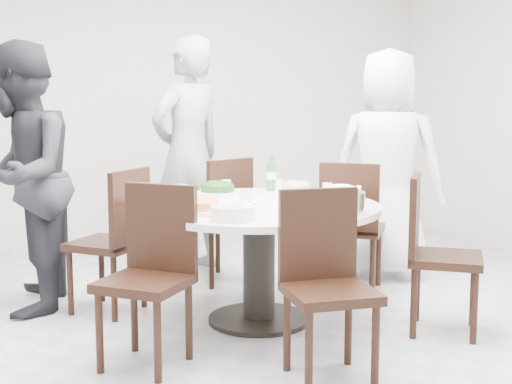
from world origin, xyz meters
name	(u,v)px	position (x,y,z in m)	size (l,w,h in m)	color
floor	(250,341)	(0.00, 0.00, 0.00)	(6.00, 6.00, 0.01)	#ADADB2
wall_back	(136,96)	(0.00, 3.00, 1.40)	(6.00, 0.01, 2.80)	silver
dining_table	(259,263)	(0.18, 0.32, 0.38)	(1.50, 1.50, 0.75)	white
chair_ne	(353,226)	(1.09, 0.75, 0.47)	(0.42, 0.42, 0.95)	black
chair_n	(215,220)	(0.24, 1.37, 0.47)	(0.42, 0.42, 0.95)	black
chair_nw	(106,241)	(-0.66, 0.89, 0.47)	(0.42, 0.42, 0.95)	black
chair_sw	(144,278)	(-0.65, -0.14, 0.47)	(0.42, 0.42, 0.95)	black
chair_s	(331,288)	(0.17, -0.67, 0.47)	(0.42, 0.42, 0.95)	black
chair_se	(446,255)	(1.15, -0.27, 0.47)	(0.42, 0.42, 0.95)	black
diner_right	(388,164)	(1.53, 1.01, 0.88)	(0.86, 0.56, 1.77)	white
diner_middle	(188,155)	(0.15, 1.78, 0.94)	(0.69, 0.45, 1.88)	black
diner_left	(21,178)	(-1.17, 1.10, 0.88)	(0.86, 0.67, 1.77)	black
dish_greens	(218,190)	(0.07, 0.79, 0.79)	(0.29, 0.29, 0.07)	white
dish_pale	(297,189)	(0.59, 0.64, 0.78)	(0.25, 0.25, 0.07)	white
dish_orange	(176,199)	(-0.29, 0.51, 0.78)	(0.26, 0.26, 0.07)	white
dish_redbrown	(335,198)	(0.62, 0.14, 0.79)	(0.30, 0.30, 0.08)	white
dish_tofu	(203,208)	(-0.24, 0.12, 0.78)	(0.25, 0.25, 0.07)	white
rice_bowl	(340,202)	(0.51, -0.13, 0.81)	(0.28, 0.28, 0.12)	silver
soup_bowl	(233,213)	(-0.15, -0.12, 0.79)	(0.25, 0.25, 0.08)	white
beverage_bottle	(272,173)	(0.49, 0.86, 0.88)	(0.07, 0.07, 0.25)	#2C7031
tea_cups	(222,185)	(0.16, 0.97, 0.79)	(0.07, 0.07, 0.08)	white
chopsticks	(227,190)	(0.20, 0.97, 0.76)	(0.24, 0.04, 0.01)	tan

